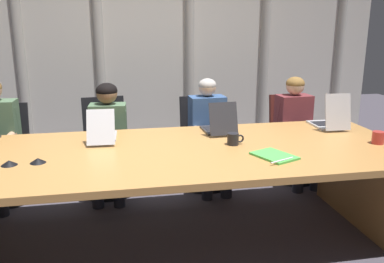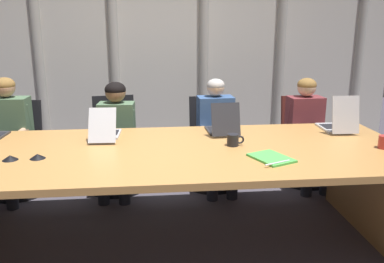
{
  "view_description": "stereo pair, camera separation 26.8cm",
  "coord_description": "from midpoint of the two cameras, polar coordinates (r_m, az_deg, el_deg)",
  "views": [
    {
      "loc": [
        -0.4,
        -2.93,
        1.69
      ],
      "look_at": [
        0.19,
        0.14,
        0.85
      ],
      "focal_mm": 38.06,
      "sensor_mm": 36.0,
      "label": 1
    },
    {
      "loc": [
        -0.13,
        -2.97,
        1.69
      ],
      "look_at": [
        0.19,
        0.14,
        0.85
      ],
      "focal_mm": 38.06,
      "sensor_mm": 36.0,
      "label": 2
    }
  ],
  "objects": [
    {
      "name": "person_left_mid",
      "position": [
        4.09,
        -13.53,
        -0.23
      ],
      "size": [
        0.39,
        0.56,
        1.13
      ],
      "rotation": [
        0.0,
        0.0,
        -1.65
      ],
      "color": "#4C6B4C",
      "rests_on": "ground_plane"
    },
    {
      "name": "office_chair_center",
      "position": [
        4.39,
        -0.16,
        -2.88
      ],
      "size": [
        0.6,
        0.6,
        0.92
      ],
      "rotation": [
        0.0,
        0.0,
        -1.54
      ],
      "color": "black",
      "rests_on": "ground_plane"
    },
    {
      "name": "office_chair_left_end",
      "position": [
        4.49,
        -26.34,
        -4.08
      ],
      "size": [
        0.6,
        0.6,
        0.92
      ],
      "rotation": [
        0.0,
        0.0,
        -1.64
      ],
      "color": "black",
      "rests_on": "ground_plane"
    },
    {
      "name": "ground_plane",
      "position": [
        3.4,
        -5.09,
        -14.81
      ],
      "size": [
        11.98,
        11.98,
        0.0
      ],
      "primitive_type": "plane",
      "color": "#47424C"
    },
    {
      "name": "office_chair_left_mid",
      "position": [
        4.32,
        -13.51,
        -3.47
      ],
      "size": [
        0.6,
        0.6,
        0.95
      ],
      "rotation": [
        0.0,
        0.0,
        -1.45
      ],
      "color": "black",
      "rests_on": "ground_plane"
    },
    {
      "name": "office_chair_right_mid",
      "position": [
        4.68,
        12.3,
        -2.14
      ],
      "size": [
        0.6,
        0.6,
        0.91
      ],
      "rotation": [
        0.0,
        0.0,
        -1.56
      ],
      "color": "#511E19",
      "rests_on": "ground_plane"
    },
    {
      "name": "person_center",
      "position": [
        4.16,
        0.61,
        0.38
      ],
      "size": [
        0.39,
        0.56,
        1.14
      ],
      "rotation": [
        0.0,
        0.0,
        -1.52
      ],
      "color": "#335184",
      "rests_on": "ground_plane"
    },
    {
      "name": "conference_mic_middle",
      "position": [
        3.05,
        -23.19,
        -3.79
      ],
      "size": [
        0.11,
        0.11,
        0.03
      ],
      "primitive_type": "cone",
      "color": "black",
      "rests_on": "conference_table"
    },
    {
      "name": "conference_table",
      "position": [
        3.15,
        -5.35,
        -5.25
      ],
      "size": [
        3.72,
        1.4,
        0.75
      ],
      "color": "#B77F42",
      "rests_on": "ground_plane"
    },
    {
      "name": "curtain_backdrop",
      "position": [
        5.17,
        -8.06,
        13.08
      ],
      "size": [
        5.99,
        0.17,
        3.06
      ],
      "color": "beige",
      "rests_on": "ground_plane"
    },
    {
      "name": "laptop_left_mid",
      "position": [
        3.46,
        -14.6,
        -0.28
      ],
      "size": [
        0.24,
        0.46,
        0.28
      ],
      "rotation": [
        0.0,
        0.0,
        1.53
      ],
      "color": "#BCBCC1",
      "rests_on": "conference_table"
    },
    {
      "name": "spiral_notepad",
      "position": [
        2.97,
        8.97,
        -3.43
      ],
      "size": [
        0.32,
        0.37,
        0.03
      ],
      "rotation": [
        0.0,
        0.0,
        0.41
      ],
      "color": "#4CB74C",
      "rests_on": "conference_table"
    },
    {
      "name": "laptop_center",
      "position": [
        3.57,
        1.65,
        0.71
      ],
      "size": [
        0.26,
        0.39,
        0.29
      ],
      "rotation": [
        0.0,
        0.0,
        1.61
      ],
      "color": "#2D2D33",
      "rests_on": "conference_table"
    },
    {
      "name": "person_right_mid",
      "position": [
        4.44,
        12.82,
        1.01
      ],
      "size": [
        0.39,
        0.56,
        1.14
      ],
      "rotation": [
        0.0,
        0.0,
        -1.52
      ],
      "color": "brown",
      "rests_on": "ground_plane"
    },
    {
      "name": "coffee_mug_near",
      "position": [
        3.52,
        22.73,
        -0.82
      ],
      "size": [
        0.14,
        0.09,
        0.1
      ],
      "color": "#B2332D",
      "rests_on": "conference_table"
    },
    {
      "name": "coffee_mug_far",
      "position": [
        3.22,
        3.47,
        -1.08
      ],
      "size": [
        0.14,
        0.09,
        0.09
      ],
      "color": "black",
      "rests_on": "conference_table"
    },
    {
      "name": "laptop_right_mid",
      "position": [
        3.9,
        16.85,
        1.4
      ],
      "size": [
        0.25,
        0.42,
        0.34
      ],
      "rotation": [
        0.0,
        0.0,
        1.55
      ],
      "color": "#BCBCC1",
      "rests_on": "conference_table"
    },
    {
      "name": "conference_mic_left_side",
      "position": [
        3.09,
        -26.58,
        -3.98
      ],
      "size": [
        0.11,
        0.11,
        0.03
      ],
      "primitive_type": "cone",
      "color": "black",
      "rests_on": "conference_table"
    }
  ]
}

